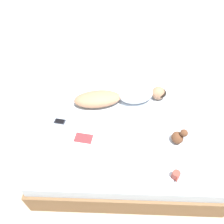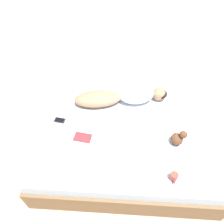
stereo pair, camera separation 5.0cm
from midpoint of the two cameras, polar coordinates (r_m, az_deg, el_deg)
ground_plane at (r=3.09m, az=3.93°, el=-7.22°), size 12.00×12.00×0.00m
bed at (r=2.89m, az=4.18°, el=-4.45°), size 1.99×2.11×0.50m
person at (r=2.80m, az=3.47°, el=4.20°), size 0.45×1.22×0.23m
open_magazine at (r=2.56m, az=-6.45°, el=-4.97°), size 0.44×0.35×0.01m
coffee_mug at (r=2.29m, az=16.47°, el=-15.91°), size 0.11×0.08×0.09m
cell_phone at (r=2.71m, az=-12.97°, el=-2.12°), size 0.10×0.15×0.01m
plush_toy at (r=2.50m, az=17.42°, el=-6.57°), size 0.15×0.16×0.19m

